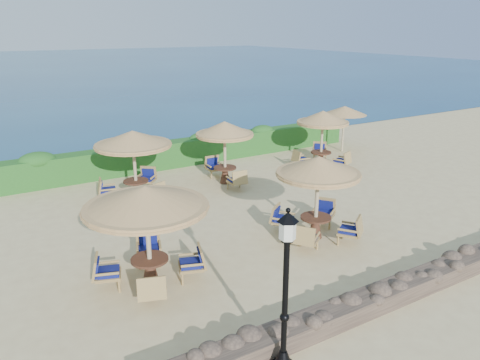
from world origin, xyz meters
TOP-DOWN VIEW (x-y plane):
  - ground at (0.00, 0.00)m, footprint 120.00×120.00m
  - sea at (0.00, 70.00)m, footprint 160.00×160.00m
  - hedge at (0.00, 7.20)m, footprint 18.00×0.90m
  - stone_wall at (0.00, -6.20)m, footprint 15.00×0.65m
  - lamp_post at (-4.80, -6.80)m, footprint 0.44×0.44m
  - extra_parasol at (7.80, 5.20)m, footprint 2.30×2.30m
  - cafe_set_0 at (-5.81, -2.39)m, footprint 3.14×3.14m
  - cafe_set_1 at (-0.39, -2.44)m, footprint 2.68×2.68m
  - cafe_set_2 at (-4.00, 3.92)m, footprint 2.91×2.91m
  - cafe_set_3 at (-0.18, 3.72)m, footprint 2.42×2.83m
  - cafe_set_4 at (4.94, 3.58)m, footprint 2.65×2.75m

SIDE VIEW (x-z plane):
  - ground at x=0.00m, z-range 0.00..0.00m
  - sea at x=0.00m, z-range 0.00..0.00m
  - stone_wall at x=0.00m, z-range 0.00..0.44m
  - hedge at x=0.00m, z-range 0.00..1.20m
  - lamp_post at x=-4.80m, z-range -0.10..3.21m
  - cafe_set_1 at x=-0.39m, z-range 0.44..3.09m
  - cafe_set_4 at x=4.94m, z-range 0.48..3.14m
  - cafe_set_0 at x=-5.81m, z-range 0.57..3.23m
  - cafe_set_3 at x=-0.18m, z-range 0.60..3.25m
  - cafe_set_2 at x=-4.00m, z-range 0.61..3.26m
  - extra_parasol at x=7.80m, z-range 0.97..3.37m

